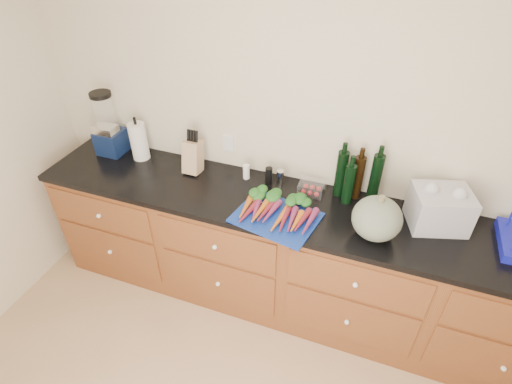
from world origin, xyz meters
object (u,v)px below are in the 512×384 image
at_px(carrots, 278,209).
at_px(blender_appliance, 108,127).
at_px(squash, 377,218).
at_px(knife_block, 193,157).
at_px(tomato_box, 311,188).
at_px(cutting_board, 276,217).
at_px(paper_towel, 139,141).

bearing_deg(carrots, blender_appliance, 169.08).
height_order(squash, knife_block, squash).
height_order(blender_appliance, tomato_box, blender_appliance).
distance_m(cutting_board, knife_block, 0.78).
bearing_deg(blender_appliance, carrots, -10.92).
height_order(carrots, squash, squash).
relative_size(cutting_board, tomato_box, 3.01).
xyz_separation_m(blender_appliance, tomato_box, (1.56, 0.01, -0.17)).
bearing_deg(paper_towel, cutting_board, -15.33).
bearing_deg(knife_block, tomato_box, 2.01).
xyz_separation_m(carrots, tomato_box, (0.14, 0.29, -0.00)).
bearing_deg(knife_block, carrots, -19.73).
distance_m(blender_appliance, paper_towel, 0.26).
height_order(cutting_board, paper_towel, paper_towel).
bearing_deg(tomato_box, squash, -32.24).
distance_m(carrots, squash, 0.59).
bearing_deg(tomato_box, carrots, -115.83).
relative_size(carrots, blender_appliance, 0.94).
bearing_deg(tomato_box, paper_towel, -179.56).
distance_m(paper_towel, knife_block, 0.45).
distance_m(blender_appliance, tomato_box, 1.57).
bearing_deg(squash, cutting_board, -174.90).
xyz_separation_m(squash, blender_appliance, (-2.00, 0.27, 0.08)).
relative_size(cutting_board, blender_appliance, 1.02).
xyz_separation_m(paper_towel, tomato_box, (1.31, 0.01, -0.10)).
bearing_deg(squash, knife_block, 169.15).
height_order(carrots, paper_towel, paper_towel).
xyz_separation_m(squash, knife_block, (-1.29, 0.25, -0.01)).
distance_m(blender_appliance, knife_block, 0.71).
xyz_separation_m(carrots, blender_appliance, (-1.42, 0.27, 0.17)).
relative_size(squash, blender_appliance, 0.59).
height_order(cutting_board, tomato_box, tomato_box).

